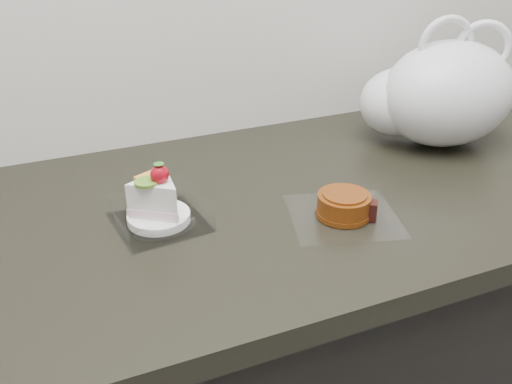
{
  "coord_description": "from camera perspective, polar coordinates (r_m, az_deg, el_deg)",
  "views": [
    {
      "loc": [
        -0.24,
        0.9,
        1.37
      ],
      "look_at": [
        0.08,
        1.64,
        0.94
      ],
      "focal_mm": 40.0,
      "sensor_mm": 36.0,
      "label": 1
    }
  ],
  "objects": [
    {
      "name": "mooncake_wrap",
      "position": [
        0.93,
        8.85,
        -1.51
      ],
      "size": [
        0.21,
        0.2,
        0.04
      ],
      "rotation": [
        0.0,
        0.0,
        -0.11
      ],
      "color": "white",
      "rests_on": "counter"
    },
    {
      "name": "plastic_bag",
      "position": [
        1.23,
        17.76,
        9.3
      ],
      "size": [
        0.36,
        0.31,
        0.26
      ],
      "rotation": [
        0.0,
        0.0,
        -0.37
      ],
      "color": "silver",
      "rests_on": "counter"
    },
    {
      "name": "cake_tray",
      "position": [
        0.91,
        -9.78,
        -1.51
      ],
      "size": [
        0.15,
        0.15,
        0.11
      ],
      "rotation": [
        0.0,
        0.0,
        0.1
      ],
      "color": "white",
      "rests_on": "counter"
    }
  ]
}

